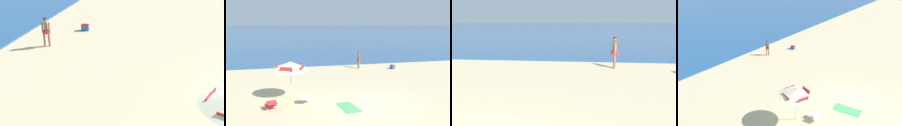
% 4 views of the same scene
% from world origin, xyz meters
% --- Properties ---
extents(person_standing_near_shore, '(0.40, 0.49, 1.64)m').
position_xyz_m(person_standing_near_shore, '(3.53, 11.14, 0.95)').
color(person_standing_near_shore, '#8C6042').
rests_on(person_standing_near_shore, ground).
extents(cooler_box, '(0.43, 0.55, 0.43)m').
position_xyz_m(cooler_box, '(6.75, 9.97, 0.20)').
color(cooler_box, '#1E56A8').
rests_on(cooler_box, ground).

